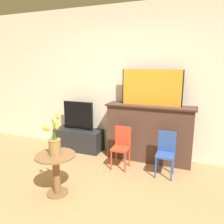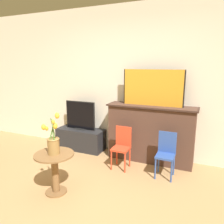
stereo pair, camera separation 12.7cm
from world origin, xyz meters
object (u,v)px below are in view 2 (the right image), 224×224
object	(u,v)px
painting	(153,88)
chair_red	(122,145)
tv_monitor	(80,116)
vase_tulips	(53,142)
chair_blue	(166,152)

from	to	relation	value
painting	chair_red	size ratio (longest dim) A/B	1.50
painting	chair_red	distance (m)	1.07
tv_monitor	chair_red	bearing A→B (deg)	-22.06
painting	vase_tulips	distance (m)	1.84
painting	chair_red	xyz separation A→B (m)	(-0.36, -0.45, -0.90)
painting	chair_blue	xyz separation A→B (m)	(0.35, -0.46, -0.90)
chair_red	vase_tulips	distance (m)	1.21
tv_monitor	chair_red	xyz separation A→B (m)	(1.04, -0.42, -0.30)
tv_monitor	chair_blue	distance (m)	1.83
chair_red	chair_blue	size ratio (longest dim) A/B	1.00
painting	chair_red	world-z (taller)	painting
painting	chair_blue	bearing A→B (deg)	-52.90
tv_monitor	painting	bearing A→B (deg)	1.35
painting	tv_monitor	size ratio (longest dim) A/B	1.62
painting	chair_blue	world-z (taller)	painting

